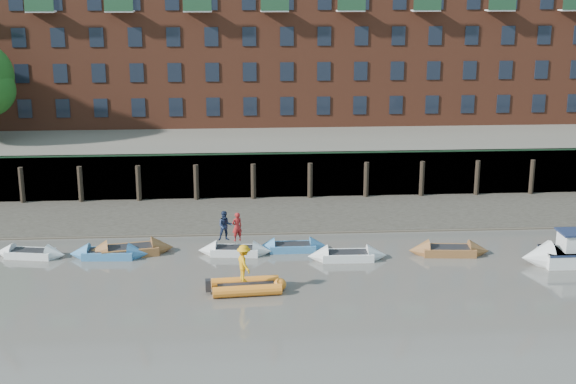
{
  "coord_description": "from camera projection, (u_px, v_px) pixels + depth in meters",
  "views": [
    {
      "loc": [
        -3.06,
        -32.76,
        15.48
      ],
      "look_at": [
        -0.19,
        12.0,
        3.2
      ],
      "focal_mm": 50.0,
      "sensor_mm": 36.0,
      "label": 1
    }
  ],
  "objects": [
    {
      "name": "rowboat_5",
      "position": [
        347.0,
        256.0,
        44.75
      ],
      "size": [
        4.46,
        1.36,
        1.29
      ],
      "rotation": [
        0.0,
        0.0,
        -0.02
      ],
      "color": "silver",
      "rests_on": "ground"
    },
    {
      "name": "rowboat_0",
      "position": [
        30.0,
        253.0,
        45.15
      ],
      "size": [
        4.2,
        1.88,
        1.18
      ],
      "rotation": [
        0.0,
        0.0,
        -0.18
      ],
      "color": "silver",
      "rests_on": "ground"
    },
    {
      "name": "bank_terrace",
      "position": [
        273.0,
        137.0,
        70.03
      ],
      "size": [
        110.0,
        28.0,
        3.2
      ],
      "primitive_type": "cube",
      "color": "#5E594D",
      "rests_on": "ground"
    },
    {
      "name": "rowboat_2",
      "position": [
        130.0,
        250.0,
        45.51
      ],
      "size": [
        5.14,
        2.38,
        1.44
      ],
      "rotation": [
        0.0,
        0.0,
        0.2
      ],
      "color": "brown",
      "rests_on": "ground"
    },
    {
      "name": "river_wall",
      "position": [
        281.0,
        175.0,
        56.93
      ],
      "size": [
        110.0,
        1.23,
        3.3
      ],
      "color": "#2D2A26",
      "rests_on": "ground"
    },
    {
      "name": "person_rower_a",
      "position": [
        237.0,
        227.0,
        45.19
      ],
      "size": [
        0.72,
        0.62,
        1.67
      ],
      "primitive_type": "imported",
      "rotation": [
        0.0,
        0.0,
        3.58
      ],
      "color": "maroon",
      "rests_on": "rowboat_3"
    },
    {
      "name": "motor_launch",
      "position": [
        567.0,
        253.0,
        43.95
      ],
      "size": [
        5.85,
        1.94,
        2.41
      ],
      "rotation": [
        0.0,
        0.0,
        3.14
      ],
      "color": "silver",
      "rests_on": "ground"
    },
    {
      "name": "person_rower_b",
      "position": [
        225.0,
        226.0,
        45.29
      ],
      "size": [
        0.9,
        0.74,
        1.71
      ],
      "primitive_type": "imported",
      "rotation": [
        0.0,
        0.0,
        0.12
      ],
      "color": "#19233F",
      "rests_on": "rowboat_3"
    },
    {
      "name": "apartment_terrace",
      "position": [
        271.0,
        5.0,
        68.03
      ],
      "size": [
        80.6,
        15.56,
        20.98
      ],
      "color": "brown",
      "rests_on": "bank_terrace"
    },
    {
      "name": "rowboat_1",
      "position": [
        109.0,
        254.0,
        45.06
      ],
      "size": [
        4.47,
        1.53,
        1.28
      ],
      "rotation": [
        0.0,
        0.0,
        -0.06
      ],
      "color": "teal",
      "rests_on": "ground"
    },
    {
      "name": "ground",
      "position": [
        309.0,
        332.0,
        35.81
      ],
      "size": [
        220.0,
        220.0,
        0.0
      ],
      "primitive_type": "plane",
      "color": "#5B5750",
      "rests_on": "ground"
    },
    {
      "name": "mud_band",
      "position": [
        288.0,
        230.0,
        49.86
      ],
      "size": [
        110.0,
        1.6,
        0.1
      ],
      "primitive_type": "cube",
      "color": "#4C4336",
      "rests_on": "ground"
    },
    {
      "name": "person_rib_crew",
      "position": [
        244.0,
        263.0,
        39.8
      ],
      "size": [
        1.07,
        1.38,
        1.89
      ],
      "primitive_type": "imported",
      "rotation": [
        0.0,
        0.0,
        1.91
      ],
      "color": "orange",
      "rests_on": "rib_tender"
    },
    {
      "name": "rowboat_4",
      "position": [
        292.0,
        247.0,
        46.19
      ],
      "size": [
        4.14,
        1.25,
        1.2
      ],
      "rotation": [
        0.0,
        0.0,
        0.01
      ],
      "color": "teal",
      "rests_on": "ground"
    },
    {
      "name": "rib_tender",
      "position": [
        249.0,
        286.0,
        40.25
      ],
      "size": [
        3.81,
        2.04,
        0.65
      ],
      "rotation": [
        0.0,
        0.0,
        0.08
      ],
      "color": "orange",
      "rests_on": "ground"
    },
    {
      "name": "foreshore",
      "position": [
        285.0,
        215.0,
        53.13
      ],
      "size": [
        110.0,
        8.0,
        0.5
      ],
      "primitive_type": "cube",
      "color": "#3D382F",
      "rests_on": "ground"
    },
    {
      "name": "rowboat_3",
      "position": [
        235.0,
        251.0,
        45.59
      ],
      "size": [
        4.28,
        1.63,
        1.21
      ],
      "rotation": [
        0.0,
        0.0,
        -0.1
      ],
      "color": "silver",
      "rests_on": "ground"
    },
    {
      "name": "rowboat_6",
      "position": [
        449.0,
        251.0,
        45.54
      ],
      "size": [
        4.65,
        1.7,
        1.32
      ],
      "rotation": [
        0.0,
        0.0,
        -0.08
      ],
      "color": "brown",
      "rests_on": "ground"
    }
  ]
}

